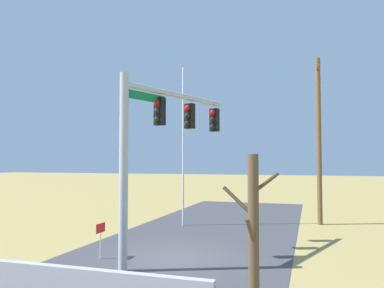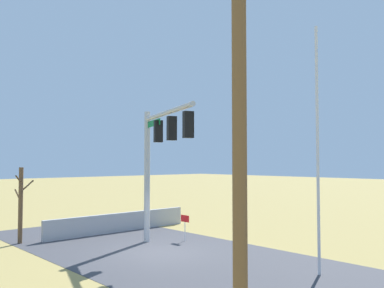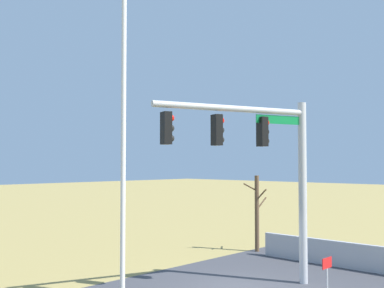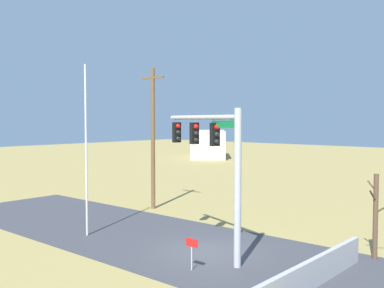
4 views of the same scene
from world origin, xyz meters
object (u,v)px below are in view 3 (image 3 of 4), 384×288
(flagpole, at_px, (123,156))
(open_sign, at_px, (327,268))
(signal_mast, at_px, (262,155))
(bare_tree, at_px, (257,212))

(flagpole, height_order, open_sign, flagpole)
(signal_mast, height_order, bare_tree, signal_mast)
(flagpole, bearing_deg, open_sign, -4.26)
(bare_tree, distance_m, open_sign, 7.66)
(signal_mast, distance_m, open_sign, 3.98)
(signal_mast, bearing_deg, bare_tree, 37.17)
(signal_mast, distance_m, flagpole, 6.97)
(flagpole, xyz_separation_m, open_sign, (7.29, -0.54, -3.28))
(signal_mast, height_order, flagpole, flagpole)
(flagpole, relative_size, bare_tree, 2.39)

